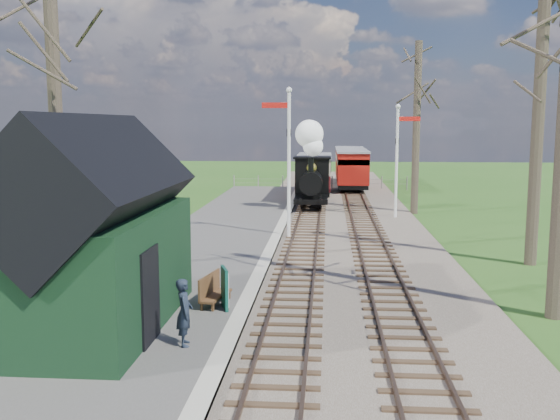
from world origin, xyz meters
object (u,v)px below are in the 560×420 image
Objects in this scene: coach at (314,173)px; bench at (212,290)px; locomotive at (312,171)px; red_carriage_b at (349,164)px; station_shed at (95,236)px; semaphore_near at (287,152)px; sign_board at (225,288)px; red_carriage_a at (352,169)px; semaphore_far at (398,152)px; person at (184,312)px.

coach reaches higher than bench.
locomotive is 0.87× the size of red_carriage_b.
coach is (4.30, 27.18, -0.67)m from station_shed.
semaphore_near is 24.59m from red_carriage_b.
bench is at bearing -97.64° from red_carriage_b.
coach is at bearing 86.35° from sign_board.
station_shed reaches higher than red_carriage_a.
semaphore_far reaches higher than red_carriage_a.
red_carriage_a is at bearing 54.15° from coach.
bench is at bearing -99.07° from red_carriage_a.
coach is 1.39× the size of red_carriage_b.
semaphore_near is 10.67m from bench.
locomotive is at bearing 144.68° from semaphore_far.
person is at bearing -98.27° from red_carriage_a.
semaphore_near is at bearing -92.90° from coach.
sign_board is at bearing -21.89° from person.
coach is 9.46m from red_carriage_b.
locomotive is (4.29, 21.11, -0.08)m from station_shed.
semaphore_far is 5.50m from locomotive.
red_carriage_b is 35.01m from sign_board.
sign_board is at bearing -93.65° from coach.
station_shed is 2.87m from person.
bench is (-2.02, -25.32, -1.04)m from coach.
locomotive is 19.70m from sign_board.
sign_board is at bearing -94.74° from semaphore_near.
sign_board is (-0.87, -10.47, -2.91)m from semaphore_near.
semaphore_near is 7.91m from semaphore_far.
sign_board is (-1.64, -25.65, -0.89)m from coach.
semaphore_far is 17.73m from sign_board.
semaphore_near reaches higher than sign_board.
red_carriage_a is 29.30m from bench.
locomotive is 3.38× the size of person.
person is at bearing -90.44° from bench.
sign_board is 0.52m from bench.
locomotive is 4.64× the size of sign_board.
person is (2.26, -1.12, -1.36)m from station_shed.
person is at bearing -97.07° from red_carriage_b.
red_carriage_a is 1.00× the size of red_carriage_b.
red_carriage_a is 32.24m from person.
locomotive reaches higher than red_carriage_b.
semaphore_far is at bearing -35.32° from locomotive.
person is (-6.41, -19.12, -2.44)m from semaphore_far.
red_carriage_a is at bearing 97.91° from semaphore_far.
red_carriage_a is 5.50m from red_carriage_b.
sign_board is at bearing 29.91° from station_shed.
bench is at bearing -13.71° from person.
coach is at bearing 81.01° from station_shed.
person is (-4.64, -31.90, -0.69)m from red_carriage_a.
red_carriage_b is at bearing 95.54° from semaphore_far.
sign_board is at bearing -98.24° from red_carriage_a.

